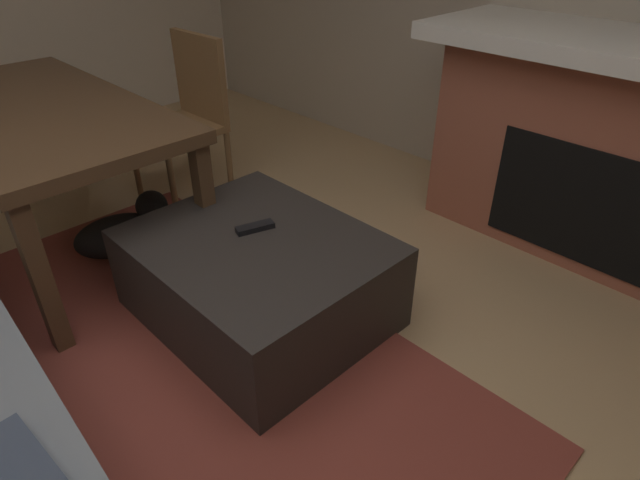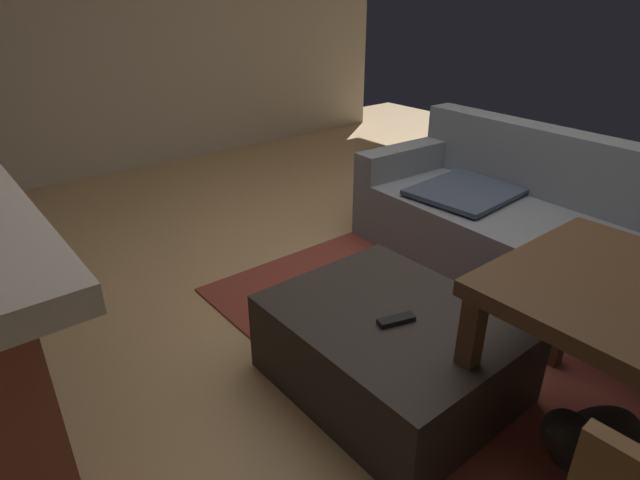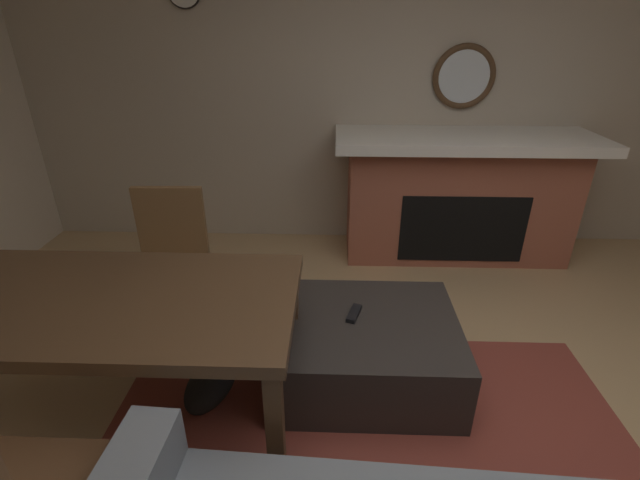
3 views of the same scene
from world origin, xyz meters
name	(u,v)px [view 1 (image 1 of 3)]	position (x,y,z in m)	size (l,w,h in m)	color
floor	(200,480)	(0.00, 0.00, 0.00)	(8.15, 8.15, 0.00)	tan
area_rug	(117,397)	(0.49, 0.03, 0.01)	(2.60, 2.00, 0.01)	brown
fireplace	(632,157)	(-0.36, -2.23, 0.53)	(2.06, 0.76, 1.05)	#9E5642
ottoman_coffee_table	(259,278)	(0.49, -0.65, 0.19)	(1.01, 0.83, 0.39)	#2D2826
tv_remote	(255,227)	(0.55, -0.70, 0.40)	(0.05, 0.16, 0.02)	black
dining_table	(37,121)	(1.71, -0.31, 0.66)	(1.74, 0.86, 0.74)	#513823
dining_chair_south	(188,109)	(1.71, -1.13, 0.52)	(0.46, 0.46, 0.93)	brown
small_dog	(124,230)	(1.29, -0.44, 0.18)	(0.31, 0.48, 0.30)	black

